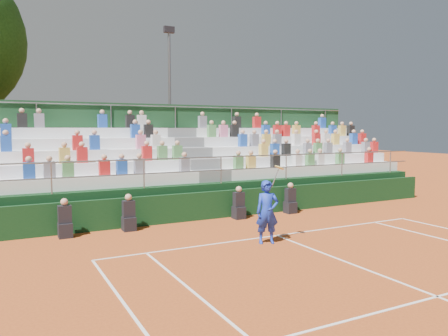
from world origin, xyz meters
TOP-DOWN VIEW (x-y plane):
  - ground at (0.00, 0.00)m, footprint 90.00×90.00m
  - courtside_wall at (0.00, 3.20)m, footprint 20.00×0.15m
  - line_officials at (-1.72, 2.75)m, footprint 8.66×0.40m
  - grandstand at (0.01, 6.44)m, footprint 20.00×5.20m
  - tennis_player at (-0.74, -0.60)m, footprint 0.91×0.62m
  - floodlight_mast at (1.34, 12.78)m, footprint 0.60×0.25m

SIDE VIEW (x-z plane):
  - ground at x=0.00m, z-range 0.00..0.00m
  - line_officials at x=-1.72m, z-range -0.12..1.07m
  - courtside_wall at x=0.00m, z-range 0.00..1.00m
  - tennis_player at x=-0.74m, z-range -0.20..2.01m
  - grandstand at x=0.01m, z-range -1.12..3.28m
  - floodlight_mast at x=1.34m, z-range 0.69..9.67m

